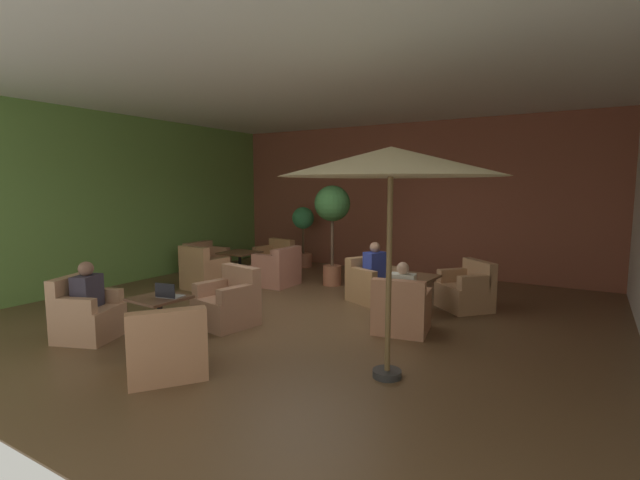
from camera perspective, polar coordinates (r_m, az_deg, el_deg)
name	(u,v)px	position (r m, az deg, el deg)	size (l,w,h in m)	color
ground_plane	(306,314)	(7.56, -1.76, -9.34)	(9.43, 8.90, 0.02)	brown
wall_back_brick	(404,198)	(11.23, 10.50, 5.19)	(9.43, 0.08, 3.59)	brown
wall_left_accent	(122,200)	(10.56, -23.74, 4.63)	(0.08, 8.90, 3.59)	#699745
ceiling_slab	(305,87)	(7.42, -1.87, 18.70)	(9.43, 8.90, 0.06)	silver
cafe_table_front_left	(160,309)	(6.42, -19.55, -8.19)	(0.68, 0.68, 0.64)	black
armchair_front_left_north	(166,348)	(5.42, -18.82, -12.80)	(1.08, 1.09, 0.81)	tan
armchair_front_left_east	(228,304)	(7.03, -11.51, -7.90)	(0.89, 0.89, 0.87)	tan
armchair_front_left_south	(86,316)	(7.06, -27.40, -8.52)	(0.91, 0.91, 0.87)	tan
cafe_table_front_right	(414,284)	(7.59, 11.78, -5.49)	(0.73, 0.73, 0.64)	black
armchair_front_right_north	(373,285)	(8.32, 6.69, -5.67)	(1.03, 1.00, 0.79)	tan
armchair_front_right_east	(401,312)	(6.68, 10.23, -8.88)	(0.85, 0.85, 0.81)	tan
armchair_front_right_south	(466,291)	(8.14, 17.99, -6.16)	(1.04, 1.04, 0.83)	tan
cafe_table_mid_center	(240,259)	(10.23, -10.08, -2.33)	(0.75, 0.75, 0.64)	black
armchair_mid_center_north	(277,270)	(9.62, -5.40, -3.82)	(0.77, 0.82, 0.82)	tan
armchair_mid_center_east	(274,261)	(10.91, -5.79, -2.63)	(0.88, 0.86, 0.82)	tan
armchair_mid_center_south	(206,263)	(10.95, -14.13, -2.82)	(0.78, 0.80, 0.78)	tan
armchair_mid_center_west	(204,273)	(9.56, -14.43, -4.06)	(0.80, 0.79, 0.90)	tan
patio_umbrella_tall_red	(391,163)	(4.83, 8.93, 9.56)	(2.38, 2.38, 2.51)	#2D2D2D
potted_tree_left_corner	(332,213)	(9.47, 1.56, 3.40)	(0.75, 0.75, 2.11)	#A45F41
potted_tree_mid_left	(303,230)	(11.68, -2.15, 1.26)	(0.56, 0.56, 1.56)	#AE694B
patron_blue_shirt	(375,263)	(8.22, 6.92, -2.91)	(0.37, 0.44, 0.67)	#2F3FA6
patron_by_window	(403,286)	(6.63, 10.37, -5.69)	(0.39, 0.28, 0.60)	silver
patron_with_friend	(87,288)	(6.94, -27.32, -5.36)	(0.37, 0.44, 0.63)	#373240
iced_drink_cup	(165,291)	(6.49, -19.02, -6.05)	(0.08, 0.08, 0.11)	white
open_laptop	(168,294)	(6.31, -18.62, -6.42)	(0.35, 0.28, 0.20)	#9EA0A5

